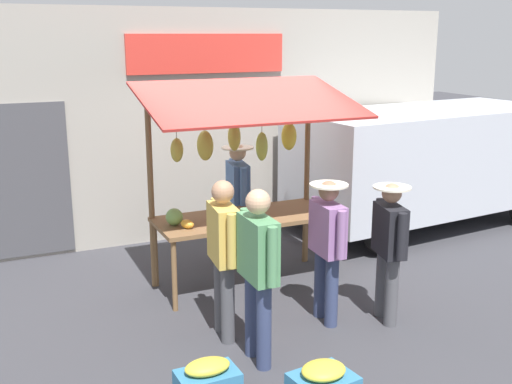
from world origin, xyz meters
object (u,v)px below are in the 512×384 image
shopper_with_shopping_bag (389,242)px  market_stall (242,162)px  produce_crate_side (208,384)px  shopper_in_striped_shirt (327,241)px  vendor_with_sunhat (238,194)px  shopper_with_ponytail (258,264)px  shopper_in_grey_tee (224,248)px  parked_van (418,158)px

shopper_with_shopping_bag → market_stall: bearing=44.7°
market_stall → produce_crate_side: market_stall is taller
market_stall → shopper_in_striped_shirt: 1.54m
vendor_with_sunhat → shopper_with_shopping_bag: bearing=27.0°
market_stall → shopper_with_ponytail: bearing=70.9°
shopper_with_shopping_bag → vendor_with_sunhat: bearing=31.0°
shopper_with_shopping_bag → produce_crate_side: (2.31, 0.71, -0.70)m
market_stall → shopper_with_shopping_bag: size_ratio=1.63×
shopper_with_shopping_bag → shopper_in_grey_tee: shopper_in_grey_tee is taller
shopper_with_ponytail → shopper_in_striped_shirt: shopper_with_ponytail is taller
shopper_with_ponytail → shopper_with_shopping_bag: 1.65m
market_stall → vendor_with_sunhat: market_stall is taller
shopper_in_grey_tee → shopper_with_ponytail: bearing=-164.1°
shopper_with_ponytail → shopper_in_grey_tee: size_ratio=1.02×
shopper_with_shopping_bag → shopper_in_grey_tee: (1.73, -0.38, 0.07)m
parked_van → produce_crate_side: (4.80, 3.38, -0.93)m
market_stall → shopper_in_grey_tee: bearing=59.1°
shopper_with_ponytail → shopper_with_shopping_bag: bearing=-80.9°
vendor_with_sunhat → shopper_with_ponytail: bearing=-10.1°
shopper_with_ponytail → shopper_in_striped_shirt: bearing=-63.6°
shopper_with_ponytail → shopper_in_striped_shirt: 1.14m
shopper_with_shopping_bag → shopper_in_striped_shirt: shopper_in_striped_shirt is taller
vendor_with_sunhat → parked_van: bearing=105.0°
market_stall → shopper_with_ponytail: (0.63, 1.83, -0.56)m
produce_crate_side → shopper_with_ponytail: bearing=-144.8°
market_stall → parked_van: size_ratio=0.55×
shopper_in_striped_shirt → shopper_in_grey_tee: size_ratio=0.95×
market_stall → shopper_with_shopping_bag: 2.00m
shopper_in_grey_tee → parked_van: parked_van is taller
vendor_with_sunhat → shopper_with_shopping_bag: (-0.76, 2.32, -0.07)m
market_stall → vendor_with_sunhat: bearing=-108.5°
market_stall → produce_crate_side: (1.32, 2.31, -1.36)m
shopper_with_shopping_bag → shopper_in_grey_tee: bearing=90.6°
vendor_with_sunhat → shopper_in_striped_shirt: vendor_with_sunhat is taller
shopper_in_grey_tee → parked_van: (-4.22, -2.29, 0.16)m
parked_van → shopper_with_shopping_bag: bearing=41.8°
shopper_in_grey_tee → produce_crate_side: 1.45m
shopper_in_striped_shirt → produce_crate_side: 2.09m
vendor_with_sunhat → shopper_with_ponytail: shopper_with_ponytail is taller
market_stall → parked_van: market_stall is taller
shopper_with_shopping_bag → shopper_with_ponytail: bearing=110.8°
parked_van → market_stall: bearing=11.7°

